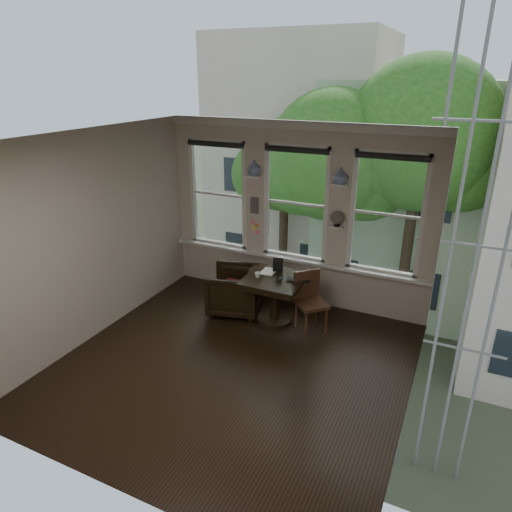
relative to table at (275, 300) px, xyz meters
The scene contains 25 objects.
ground 1.38m from the table, 91.24° to the right, with size 4.50×4.50×0.00m, color black.
ceiling 2.94m from the table, 91.24° to the right, with size 4.50×4.50×0.00m, color silver.
wall_back 1.46m from the table, 91.77° to the left, with size 4.50×4.50×0.00m, color beige.
wall_front 3.75m from the table, 90.46° to the right, with size 4.50×4.50×0.00m, color beige.
wall_left 2.86m from the table, 149.87° to the right, with size 4.50×4.50×0.00m, color beige.
wall_right 2.82m from the table, 30.77° to the right, with size 4.50×4.50×0.00m, color beige.
window_left 2.19m from the table, 147.91° to the left, with size 1.10×0.12×1.90m, color white, non-canonical shape.
window_center 1.62m from the table, 91.77° to the left, with size 1.10×0.12×1.90m, color white, non-canonical shape.
window_right 2.15m from the table, 33.12° to the left, with size 1.10×0.12×1.90m, color white, non-canonical shape.
shelf_left 2.06m from the table, 132.34° to the left, with size 0.26×0.16×0.03m, color white.
shelf_right 2.04m from the table, 49.91° to the left, with size 0.26×0.16×0.03m, color white.
intercom 1.67m from the table, 131.32° to the left, with size 0.14×0.06×0.28m, color #59544F.
sticky_notes 1.44m from the table, 131.16° to the left, with size 0.16×0.01×0.24m, color pink, non-canonical shape.
desk_fan 1.57m from the table, 49.22° to the left, with size 0.20×0.20×0.24m, color #59544F, non-canonical shape.
vase_left 2.17m from the table, 132.34° to the left, with size 0.24×0.24×0.25m, color silver.
vase_right 2.16m from the table, 49.91° to the left, with size 0.24×0.24×0.25m, color silver.
table is the anchor object (origin of this frame).
armchair_left 0.72m from the table, behind, with size 0.81×0.83×0.75m, color black.
cushion_red 0.73m from the table, behind, with size 0.45×0.45×0.06m, color maroon.
side_chair_right 0.62m from the table, ahead, with size 0.42×0.42×0.92m, color #442918, non-canonical shape.
laptop 0.54m from the table, ahead, with size 0.36×0.23×0.03m, color black.
mug 0.50m from the table, 157.71° to the right, with size 0.09×0.09×0.08m, color white.
drinking_glass 0.45m from the table, 38.54° to the right, with size 0.12×0.12×0.09m, color white.
tablet 0.55m from the table, 103.40° to the left, with size 0.16×0.02×0.22m, color black.
papers 0.46m from the table, 136.65° to the left, with size 0.22×0.30×0.00m, color silver.
Camera 1 is at (2.49, -4.57, 3.67)m, focal length 32.00 mm.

